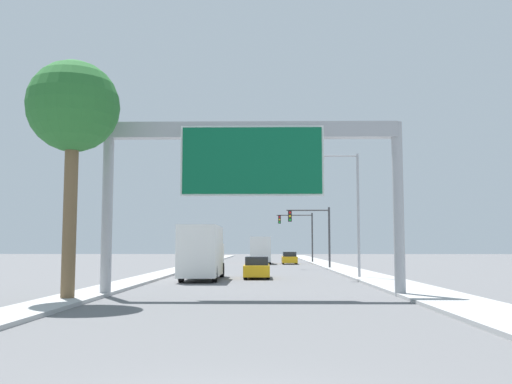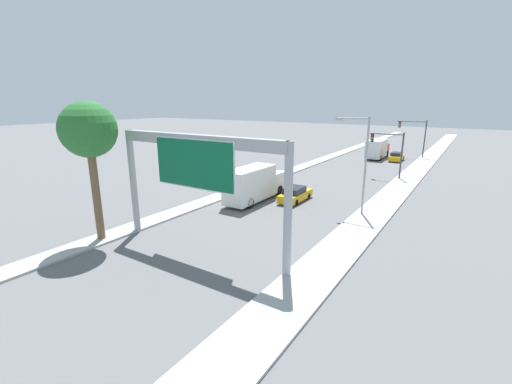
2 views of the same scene
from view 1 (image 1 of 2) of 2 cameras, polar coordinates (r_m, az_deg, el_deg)
name	(u,v)px [view 1 (image 1 of 2)]	position (r m, az deg, el deg)	size (l,w,h in m)	color
sidewalk_right	(327,264)	(67.57, 7.09, -7.18)	(3.00, 120.00, 0.15)	#A9A9A9
median_strip_left	(199,264)	(67.64, -5.75, -7.19)	(2.00, 120.00, 0.15)	#A9A9A9
sign_gantry	(252,161)	(25.33, -0.38, 3.15)	(13.38, 0.73, 7.70)	#9EA0A5
car_far_center	(289,258)	(69.75, 3.36, -6.64)	(1.79, 4.33, 1.49)	gold
car_near_left	(257,268)	(39.13, 0.09, -7.61)	(1.73, 4.55, 1.47)	gold
truck_box_primary	(261,250)	(70.76, 0.47, -5.84)	(2.47, 7.68, 3.30)	red
truck_box_secondary	(202,253)	(37.28, -5.37, -6.08)	(2.32, 8.50, 3.46)	white
traffic_light_near_intersection	(315,227)	(55.39, 5.94, -3.51)	(4.22, 0.32, 5.94)	#3D3D3F
traffic_light_mid_block	(301,229)	(75.33, 4.52, -3.71)	(4.78, 0.32, 6.54)	#3D3D3F
palm_tree_foreground	(73,110)	(24.56, -17.82, 7.80)	(3.73, 3.73, 9.73)	brown
street_lamp_right	(352,204)	(38.99, 9.62, -1.15)	(2.94, 0.28, 8.44)	#9EA0A5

